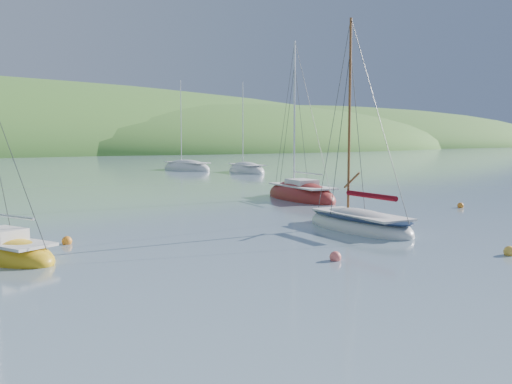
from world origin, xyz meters
TOP-DOWN VIEW (x-y plane):
  - ground at (0.00, 0.00)m, footprint 700.00×700.00m
  - daysailer_white at (4.15, 6.40)m, footprint 3.33×6.95m
  - sloop_red at (10.47, 17.76)m, footprint 4.27×8.26m
  - sailboat_yellow at (-10.45, 9.27)m, footprint 3.68×5.50m
  - distant_sloop_b at (21.82, 53.57)m, footprint 4.24×9.23m
  - distant_sloop_d at (25.06, 44.68)m, footprint 4.58×8.77m
  - mooring_buoys at (2.21, 4.73)m, footprint 23.20×11.84m

SIDE VIEW (x-z plane):
  - ground at x=0.00m, z-range 0.00..0.00m
  - mooring_buoys at x=2.21m, z-range -0.09..0.33m
  - sailboat_yellow at x=-10.45m, z-range -3.22..3.56m
  - distant_sloop_d at x=25.06m, z-range -5.76..6.15m
  - distant_sloop_b at x=21.82m, z-range -6.14..6.55m
  - sloop_red at x=10.47m, z-range -5.60..6.04m
  - daysailer_white at x=4.15m, z-range -4.91..5.37m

